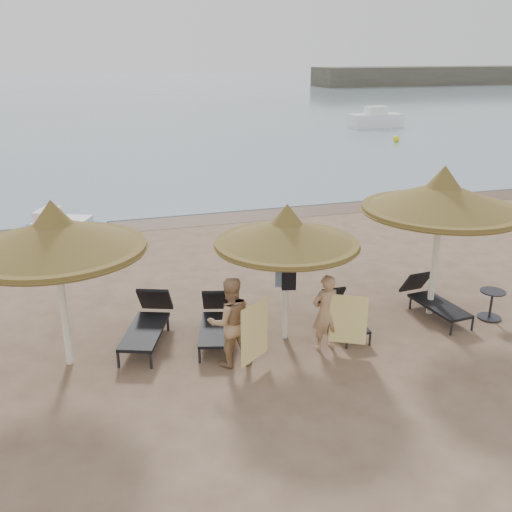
{
  "coord_description": "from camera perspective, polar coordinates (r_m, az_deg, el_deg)",
  "views": [
    {
      "loc": [
        -3.41,
        -8.91,
        5.35
      ],
      "look_at": [
        -0.28,
        1.2,
        1.55
      ],
      "focal_mm": 40.0,
      "sensor_mm": 36.0,
      "label": 1
    }
  ],
  "objects": [
    {
      "name": "palapa_right",
      "position": [
        12.2,
        18.1,
        5.58
      ],
      "size": [
        3.26,
        3.26,
        3.23
      ],
      "rotation": [
        0.0,
        0.0,
        -0.17
      ],
      "color": "white",
      "rests_on": "ground"
    },
    {
      "name": "pedal_boat",
      "position": [
        17.62,
        -18.8,
        2.32
      ],
      "size": [
        2.61,
        2.14,
        1.06
      ],
      "rotation": [
        0.0,
        0.0,
        -0.41
      ],
      "color": "#20539A",
      "rests_on": "ground"
    },
    {
      "name": "lounger_far_right",
      "position": [
        12.84,
        17.21,
        -4.1
      ],
      "size": [
        0.74,
        1.82,
        0.8
      ],
      "rotation": [
        0.0,
        0.0,
        0.08
      ],
      "color": "#25252B",
      "rests_on": "ground"
    },
    {
      "name": "palapa_center",
      "position": [
        10.63,
        3.1,
        2.33
      ],
      "size": [
        2.76,
        2.76,
        2.74
      ],
      "rotation": [
        0.0,
        0.0,
        0.08
      ],
      "color": "white",
      "rests_on": "ground"
    },
    {
      "name": "person_left",
      "position": [
        10.12,
        -2.62,
        -5.92
      ],
      "size": [
        0.9,
        0.59,
        1.94
      ],
      "primitive_type": "imported",
      "rotation": [
        0.0,
        0.0,
        3.15
      ],
      "color": "tan",
      "rests_on": "ground"
    },
    {
      "name": "towel_left",
      "position": [
        10.0,
        -0.13,
        -7.59
      ],
      "size": [
        0.64,
        0.48,
        1.1
      ],
      "rotation": [
        0.0,
        0.0,
        0.64
      ],
      "color": "yellow",
      "rests_on": "ground"
    },
    {
      "name": "sea",
      "position": [
        89.13,
        -15.59,
        15.62
      ],
      "size": [
        200.0,
        140.0,
        0.03
      ],
      "primitive_type": "cube",
      "color": "gray",
      "rests_on": "ground"
    },
    {
      "name": "side_table",
      "position": [
        13.08,
        22.44,
        -4.59
      ],
      "size": [
        0.52,
        0.52,
        0.63
      ],
      "rotation": [
        0.0,
        0.0,
        -0.07
      ],
      "color": "#25252B",
      "rests_on": "ground"
    },
    {
      "name": "bag_dark",
      "position": [
        10.79,
        3.31,
        -2.43
      ],
      "size": [
        0.28,
        0.15,
        0.38
      ],
      "rotation": [
        0.0,
        0.0,
        -0.25
      ],
      "color": "black",
      "rests_on": "ground"
    },
    {
      "name": "wet_sand_strip",
      "position": [
        19.38,
        -6.43,
        3.59
      ],
      "size": [
        200.0,
        1.6,
        0.01
      ],
      "primitive_type": "cube",
      "color": "brown",
      "rests_on": "ground"
    },
    {
      "name": "towel_right",
      "position": [
        10.76,
        9.21,
        -6.3
      ],
      "size": [
        0.62,
        0.36,
        0.98
      ],
      "rotation": [
        0.0,
        0.0,
        -0.52
      ],
      "color": "yellow",
      "rests_on": "ground"
    },
    {
      "name": "lounger_near_left",
      "position": [
        11.31,
        -3.99,
        -6.47
      ],
      "size": [
        1.07,
        1.91,
        0.81
      ],
      "rotation": [
        0.0,
        0.0,
        -0.28
      ],
      "color": "#25252B",
      "rests_on": "ground"
    },
    {
      "name": "person_right",
      "position": [
        10.74,
        7.0,
        -5.06
      ],
      "size": [
        0.84,
        0.58,
        1.75
      ],
      "primitive_type": "imported",
      "rotation": [
        0.0,
        0.0,
        3.21
      ],
      "color": "tan",
      "rests_on": "ground"
    },
    {
      "name": "ground",
      "position": [
        10.94,
        3.29,
        -9.59
      ],
      "size": [
        160.0,
        160.0,
        0.0
      ],
      "primitive_type": "plane",
      "color": "#896C56",
      "rests_on": "ground"
    },
    {
      "name": "bag_patterned",
      "position": [
        11.11,
        2.69,
        -2.21
      ],
      "size": [
        0.3,
        0.2,
        0.37
      ],
      "rotation": [
        0.0,
        0.0,
        -0.41
      ],
      "color": "silver",
      "rests_on": "ground"
    },
    {
      "name": "lounger_near_right",
      "position": [
        11.82,
        8.46,
        -5.66
      ],
      "size": [
        0.58,
        1.62,
        0.72
      ],
      "rotation": [
        0.0,
        0.0,
        -0.03
      ],
      "color": "#25252B",
      "rests_on": "ground"
    },
    {
      "name": "buoy_right",
      "position": [
        37.6,
        13.85,
        11.31
      ],
      "size": [
        0.4,
        0.4,
        0.4
      ],
      "primitive_type": "sphere",
      "color": "#F4EF10",
      "rests_on": "ground"
    },
    {
      "name": "palapa_left",
      "position": [
        10.16,
        -19.5,
        1.93
      ],
      "size": [
        3.09,
        3.09,
        3.06
      ],
      "rotation": [
        0.0,
        0.0,
        -0.24
      ],
      "color": "white",
      "rests_on": "ground"
    },
    {
      "name": "lounger_far_left",
      "position": [
        11.37,
        -10.76,
        -6.48
      ],
      "size": [
        1.3,
        2.07,
        0.88
      ],
      "rotation": [
        0.0,
        0.0,
        -0.36
      ],
      "color": "#25252B",
      "rests_on": "ground"
    }
  ]
}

